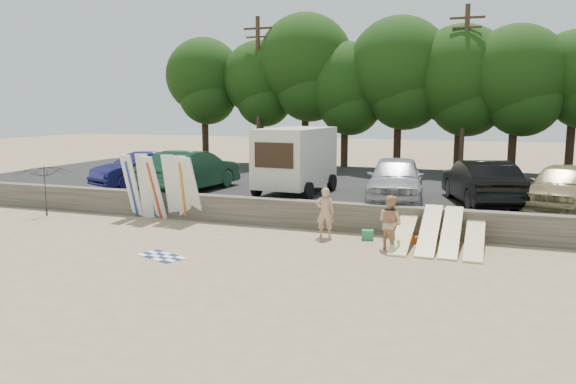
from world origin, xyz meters
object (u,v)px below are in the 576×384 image
Objects in this scene: beachgoer_b at (390,222)px; beachgoer_a at (325,213)px; car_2 at (395,179)px; car_4 at (562,186)px; cooler at (368,235)px; car_0 at (142,169)px; car_1 at (191,171)px; box_trailer at (296,157)px; beach_umbrella at (44,190)px; car_3 at (481,182)px.

beachgoer_a is at bearing 12.53° from beachgoer_b.
car_4 is at bearing -4.05° from car_2.
beachgoer_a is 4.46× the size of cooler.
car_0 reaches higher than beachgoer_a.
car_1 is 10.58m from beachgoer_b.
car_0 is 3.04m from car_1.
cooler is at bearing -101.66° from car_2.
beachgoer_a is (-7.59, -4.20, -0.69)m from car_4.
car_4 is 2.90× the size of beachgoer_a.
cooler is at bearing 177.76° from beachgoer_a.
car_2 reaches higher than beachgoer_b.
box_trailer is at bearing -164.34° from car_1.
beachgoer_b is 13.94m from beach_umbrella.
car_2 is 1.06× the size of car_4.
car_0 is at bearing -6.85° from car_1.
cooler is (4.04, -4.37, -2.09)m from box_trailer.
car_2 is (11.86, -0.53, 0.11)m from car_0.
car_4 reaches higher than car_0.
car_2 is 1.01× the size of car_3.
car_2 is 3.16m from car_3.
box_trailer is 0.92× the size of car_4.
car_0 is 13.55m from beachgoer_b.
car_1 is 9.43m from cooler.
cooler is (-0.28, -3.70, -1.42)m from car_2.
car_3 is at bearing 2.42° from box_trailer.
beachgoer_a is at bearing -121.10° from car_2.
car_1 is at bearing 10.46° from car_0.
car_2 is at bearing -173.42° from car_1.
car_2 is 13.94m from beach_umbrella.
cooler is at bearing -129.70° from car_4.
box_trailer is at bearing 120.28° from cooler.
box_trailer reaches higher than car_1.
car_1 is at bearing 6.86° from beachgoer_b.
beach_umbrella is at bearing -84.21° from car_0.
car_2 is at bearing -8.26° from car_3.
car_1 is 3.17× the size of beachgoer_a.
car_3 is 5.82m from beachgoer_b.
box_trailer is at bearing 28.08° from beach_umbrella.
car_4 is (5.89, 0.33, -0.05)m from car_2.
beachgoer_a reaches higher than beachgoer_b.
beachgoer_b is 4.44× the size of cooler.
box_trailer is 7.47m from car_3.
beachgoer_b is 0.73× the size of beach_umbrella.
car_1 and car_2 have the same top height.
car_4 is (17.75, -0.19, 0.06)m from car_0.
car_1 is at bearing -35.94° from beachgoer_a.
beachgoer_b is (4.94, -5.38, -1.41)m from box_trailer.
car_0 is at bearing -31.90° from beachgoer_a.
car_4 is at bearing 13.09° from beach_umbrella.
car_1 is 1.05× the size of car_3.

